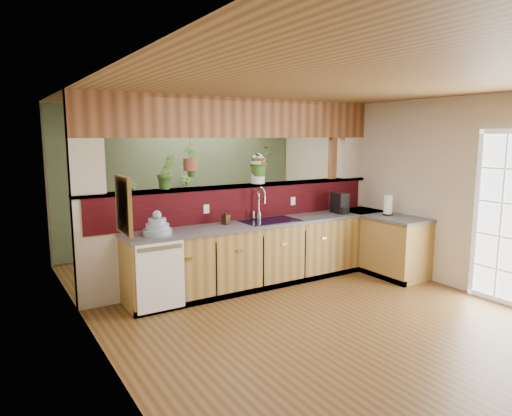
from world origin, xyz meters
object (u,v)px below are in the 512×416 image
soap_dispenser (226,217)px  coffee_maker (340,204)px  faucet (260,202)px  dish_stack (157,227)px  paper_towel (388,205)px  glass_jar (258,168)px  shelving_console (160,227)px

soap_dispenser → coffee_maker: bearing=-3.9°
faucet → coffee_maker: bearing=-8.4°
dish_stack → coffee_maker: size_ratio=1.09×
dish_stack → paper_towel: size_ratio=1.05×
dish_stack → paper_towel: bearing=-7.9°
glass_jar → shelving_console: size_ratio=0.32×
dish_stack → coffee_maker: (2.93, 0.03, 0.05)m
glass_jar → shelving_console: bearing=113.9°
faucet → dish_stack: (-1.60, -0.23, -0.16)m
faucet → soap_dispenser: (-0.58, -0.06, -0.15)m
soap_dispenser → glass_jar: size_ratio=0.45×
faucet → glass_jar: (0.10, 0.22, 0.46)m
coffee_maker → glass_jar: (-1.23, 0.42, 0.57)m
faucet → coffee_maker: faucet is taller
soap_dispenser → paper_towel: (2.41, -0.64, 0.05)m
dish_stack → soap_dispenser: dish_stack is taller
soap_dispenser → coffee_maker: (1.91, -0.13, 0.05)m
faucet → shelving_console: size_ratio=0.34×
dish_stack → shelving_console: 2.54m
paper_towel → glass_jar: glass_jar is taller
shelving_console → coffee_maker: bearing=-23.4°
coffee_maker → paper_towel: paper_towel is taller
faucet → coffee_maker: 1.35m
glass_jar → soap_dispenser: bearing=-157.6°
glass_jar → faucet: bearing=-114.9°
coffee_maker → shelving_console: coffee_maker is taller
shelving_console → faucet: bearing=-46.0°
soap_dispenser → paper_towel: paper_towel is taller
soap_dispenser → faucet: bearing=6.2°
faucet → coffee_maker: size_ratio=1.50×
paper_towel → glass_jar: (-1.73, 0.92, 0.56)m
faucet → glass_jar: bearing=65.1°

